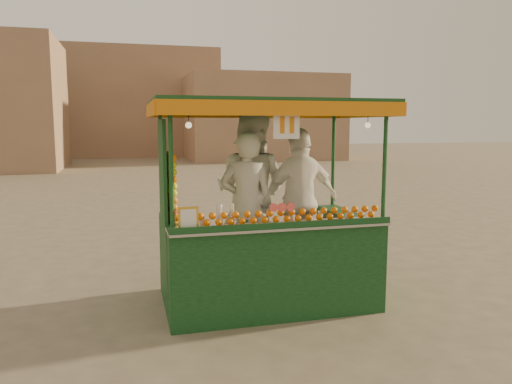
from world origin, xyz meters
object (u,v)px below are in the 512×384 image
object	(u,v)px
juice_cart	(263,240)
vendor_left	(247,205)
vendor_right	(300,200)
vendor_middle	(250,191)

from	to	relation	value
juice_cart	vendor_left	size ratio (longest dim) A/B	1.50
juice_cart	vendor_right	distance (m)	0.76
juice_cart	vendor_right	size ratio (longest dim) A/B	1.46
vendor_left	vendor_middle	size ratio (longest dim) A/B	0.88
vendor_right	vendor_middle	bearing A→B (deg)	-36.43
vendor_left	vendor_middle	xyz separation A→B (m)	(0.12, 0.30, 0.12)
vendor_middle	vendor_left	bearing A→B (deg)	104.40
juice_cart	vendor_left	world-z (taller)	juice_cart
vendor_middle	vendor_right	size ratio (longest dim) A/B	1.10
juice_cart	vendor_left	xyz separation A→B (m)	(-0.12, 0.28, 0.37)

